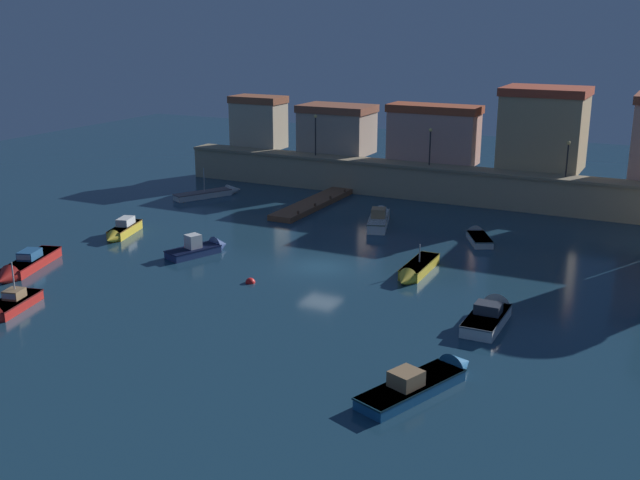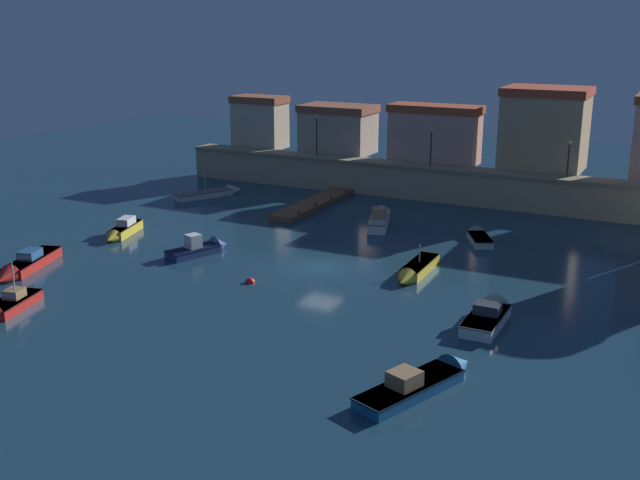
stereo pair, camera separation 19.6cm
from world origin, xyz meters
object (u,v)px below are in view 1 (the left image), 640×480
Objects in this scene: moored_boat_0 at (213,193)px; moored_boat_7 at (5,308)px; moored_boat_1 at (379,218)px; moored_boat_2 at (202,248)px; quay_lamp_1 at (430,141)px; moored_boat_6 at (427,379)px; quay_lamp_2 at (568,153)px; moored_boat_8 at (122,230)px; moored_boat_4 at (491,313)px; moored_boat_5 at (477,237)px; moored_boat_9 at (415,270)px; mooring_buoy_0 at (250,283)px; quay_lamp_0 at (315,129)px; moored_boat_3 at (24,266)px.

moored_boat_0 is 30.01m from moored_boat_7.
moored_boat_1 is 15.21m from moored_boat_2.
moored_boat_0 is (-18.06, -7.78, -5.01)m from quay_lamp_1.
moored_boat_0 is at bearing 68.56° from moored_boat_6.
moored_boat_8 is (-28.39, -22.00, -4.68)m from quay_lamp_2.
moored_boat_4 is 1.26× the size of moored_boat_5.
moored_boat_6 is 15.27m from moored_boat_9.
moored_boat_8 is at bearing 87.02° from moored_boat_5.
moored_boat_1 is 10.80× the size of mooring_buoy_0.
moored_boat_7 is at bearing -107.75° from quay_lamp_1.
moored_boat_2 reaches higher than mooring_buoy_0.
moored_boat_8 is at bearing 109.47° from moored_boat_1.
quay_lamp_1 is 0.61× the size of moored_boat_4.
quay_lamp_1 is 20.30m from moored_boat_0.
quay_lamp_1 is 0.47× the size of moored_boat_6.
quay_lamp_0 is 6.25× the size of mooring_buoy_0.
moored_boat_8 reaches higher than moored_boat_5.
moored_boat_0 is 24.47m from mooring_buoy_0.
moored_boat_3 is at bearing -117.98° from quay_lamp_1.
quay_lamp_0 is 37.53m from moored_boat_7.
quay_lamp_1 is 35.82m from moored_boat_3.
moored_boat_1 is 1.14× the size of moored_boat_9.
moored_boat_7 is at bearing 116.07° from moored_boat_6.
moored_boat_0 is at bearing -165.41° from quay_lamp_2.
quay_lamp_0 is 0.71× the size of moored_boat_4.
moored_boat_9 is 10.48m from mooring_buoy_0.
quay_lamp_1 is 24.94m from moored_boat_2.
quay_lamp_1 reaches higher than moored_boat_3.
moored_boat_2 is at bearing 148.74° from mooring_buoy_0.
moored_boat_3 is at bearing 125.49° from moored_boat_1.
moored_boat_5 is at bearing 17.96° from moored_boat_4.
moored_boat_5 is at bearing 112.22° from moored_boat_3.
moored_boat_0 is at bearing -130.52° from quay_lamp_0.
quay_lamp_0 is at bearing 42.53° from moored_boat_4.
moored_boat_0 reaches higher than moored_boat_9.
quay_lamp_0 is at bearing 152.84° from moored_boat_3.
moored_boat_9 reaches higher than moored_boat_2.
moored_boat_2 is 20.08m from moored_boat_5.
moored_boat_4 is at bearing -158.69° from moored_boat_1.
quay_lamp_2 reaches higher than moored_boat_9.
moored_boat_7 is (-3.23, -14.29, -0.03)m from moored_boat_2.
moored_boat_2 is (-8.67, -22.86, -4.93)m from quay_lamp_1.
moored_boat_5 is (-4.23, -11.07, -4.87)m from quay_lamp_2.
moored_boat_1 is 1.23× the size of moored_boat_4.
quay_lamp_2 is 42.60m from moored_boat_3.
moored_boat_0 reaches higher than moored_boat_2.
moored_boat_7 is (6.17, -29.37, 0.05)m from moored_boat_0.
moored_boat_1 is 19.95m from moored_boat_8.
moored_boat_4 is at bearing 66.43° from moored_boat_8.
quay_lamp_1 reaches higher than quay_lamp_2.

